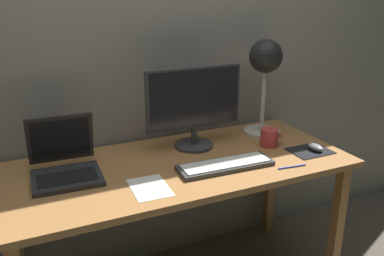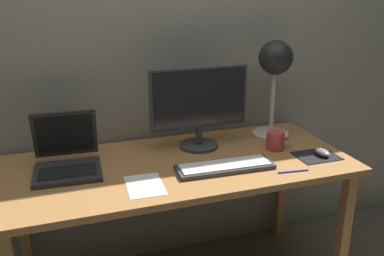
{
  "view_description": "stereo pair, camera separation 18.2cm",
  "coord_description": "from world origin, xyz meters",
  "px_view_note": "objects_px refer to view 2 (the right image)",
  "views": [
    {
      "loc": [
        -0.68,
        -1.61,
        1.52
      ],
      "look_at": [
        0.04,
        -0.05,
        0.92
      ],
      "focal_mm": 38.52,
      "sensor_mm": 36.0,
      "label": 1
    },
    {
      "loc": [
        -0.51,
        -1.68,
        1.52
      ],
      "look_at": [
        0.04,
        -0.05,
        0.92
      ],
      "focal_mm": 38.52,
      "sensor_mm": 36.0,
      "label": 2
    }
  ],
  "objects_px": {
    "monitor": "(199,103)",
    "mouse": "(322,152)",
    "desk_lamp": "(275,66)",
    "pen": "(293,171)",
    "keyboard_main": "(225,167)",
    "laptop": "(66,154)",
    "coffee_mug": "(275,140)"
  },
  "relations": [
    {
      "from": "laptop",
      "to": "desk_lamp",
      "type": "height_order",
      "value": "desk_lamp"
    },
    {
      "from": "coffee_mug",
      "to": "pen",
      "type": "distance_m",
      "value": 0.27
    },
    {
      "from": "pen",
      "to": "keyboard_main",
      "type": "bearing_deg",
      "value": 155.2
    },
    {
      "from": "keyboard_main",
      "to": "laptop",
      "type": "height_order",
      "value": "laptop"
    },
    {
      "from": "desk_lamp",
      "to": "mouse",
      "type": "height_order",
      "value": "desk_lamp"
    },
    {
      "from": "monitor",
      "to": "desk_lamp",
      "type": "distance_m",
      "value": 0.46
    },
    {
      "from": "desk_lamp",
      "to": "mouse",
      "type": "distance_m",
      "value": 0.5
    },
    {
      "from": "pen",
      "to": "mouse",
      "type": "bearing_deg",
      "value": 26.28
    },
    {
      "from": "desk_lamp",
      "to": "laptop",
      "type": "bearing_deg",
      "value": -175.67
    },
    {
      "from": "keyboard_main",
      "to": "laptop",
      "type": "xyz_separation_m",
      "value": [
        -0.67,
        0.24,
        0.06
      ]
    },
    {
      "from": "keyboard_main",
      "to": "coffee_mug",
      "type": "relative_size",
      "value": 3.58
    },
    {
      "from": "monitor",
      "to": "mouse",
      "type": "relative_size",
      "value": 5.16
    },
    {
      "from": "monitor",
      "to": "pen",
      "type": "xyz_separation_m",
      "value": [
        0.29,
        -0.42,
        -0.23
      ]
    },
    {
      "from": "mouse",
      "to": "desk_lamp",
      "type": "bearing_deg",
      "value": 105.45
    },
    {
      "from": "monitor",
      "to": "pen",
      "type": "bearing_deg",
      "value": -54.74
    },
    {
      "from": "keyboard_main",
      "to": "coffee_mug",
      "type": "distance_m",
      "value": 0.36
    },
    {
      "from": "monitor",
      "to": "keyboard_main",
      "type": "height_order",
      "value": "monitor"
    },
    {
      "from": "monitor",
      "to": "mouse",
      "type": "distance_m",
      "value": 0.64
    },
    {
      "from": "keyboard_main",
      "to": "pen",
      "type": "xyz_separation_m",
      "value": [
        0.27,
        -0.13,
        -0.01
      ]
    },
    {
      "from": "desk_lamp",
      "to": "pen",
      "type": "xyz_separation_m",
      "value": [
        -0.14,
        -0.45,
        -0.38
      ]
    },
    {
      "from": "monitor",
      "to": "laptop",
      "type": "xyz_separation_m",
      "value": [
        -0.64,
        -0.05,
        -0.16
      ]
    },
    {
      "from": "keyboard_main",
      "to": "pen",
      "type": "relative_size",
      "value": 3.18
    },
    {
      "from": "monitor",
      "to": "desk_lamp",
      "type": "height_order",
      "value": "desk_lamp"
    },
    {
      "from": "laptop",
      "to": "keyboard_main",
      "type": "bearing_deg",
      "value": -19.9
    },
    {
      "from": "laptop",
      "to": "pen",
      "type": "bearing_deg",
      "value": -21.36
    },
    {
      "from": "desk_lamp",
      "to": "coffee_mug",
      "type": "relative_size",
      "value": 4.16
    },
    {
      "from": "desk_lamp",
      "to": "coffee_mug",
      "type": "bearing_deg",
      "value": -113.03
    },
    {
      "from": "monitor",
      "to": "pen",
      "type": "distance_m",
      "value": 0.56
    },
    {
      "from": "keyboard_main",
      "to": "laptop",
      "type": "distance_m",
      "value": 0.71
    },
    {
      "from": "laptop",
      "to": "coffee_mug",
      "type": "relative_size",
      "value": 2.58
    },
    {
      "from": "mouse",
      "to": "coffee_mug",
      "type": "xyz_separation_m",
      "value": [
        -0.17,
        0.15,
        0.03
      ]
    },
    {
      "from": "coffee_mug",
      "to": "pen",
      "type": "height_order",
      "value": "coffee_mug"
    }
  ]
}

